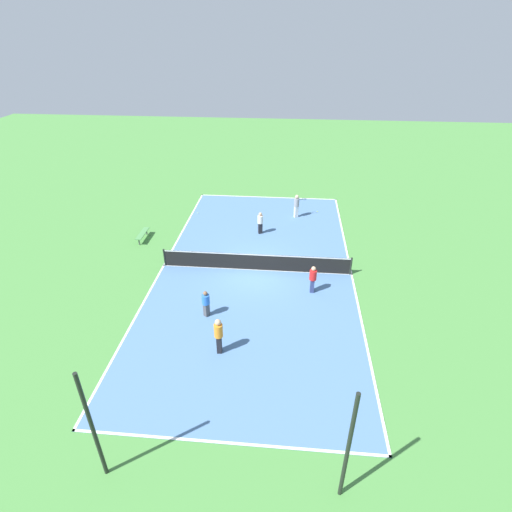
% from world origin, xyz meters
% --- Properties ---
extents(ground_plane, '(80.00, 80.00, 0.00)m').
position_xyz_m(ground_plane, '(0.00, 0.00, 0.00)').
color(ground_plane, '#47843D').
extents(court_surface, '(10.60, 21.35, 0.02)m').
position_xyz_m(court_surface, '(0.00, 0.00, 0.01)').
color(court_surface, '#4C729E').
rests_on(court_surface, ground_plane).
extents(tennis_net, '(10.40, 0.10, 1.03)m').
position_xyz_m(tennis_net, '(0.00, 0.00, 0.55)').
color(tennis_net, black).
rests_on(tennis_net, court_surface).
extents(bench, '(0.36, 1.70, 0.45)m').
position_xyz_m(bench, '(7.45, -2.94, 0.39)').
color(bench, '#4C8C4C').
rests_on(bench, ground_plane).
extents(player_near_blue, '(0.50, 0.50, 1.36)m').
position_xyz_m(player_near_blue, '(1.94, 4.18, 0.78)').
color(player_near_blue, '#4C4C51').
rests_on(player_near_blue, court_surface).
extents(player_baseline_gray, '(0.98, 0.73, 1.65)m').
position_xyz_m(player_baseline_gray, '(-2.20, -7.15, 0.97)').
color(player_baseline_gray, white).
rests_on(player_baseline_gray, court_surface).
extents(player_center_orange, '(0.38, 0.38, 1.70)m').
position_xyz_m(player_center_orange, '(0.94, 6.50, 1.00)').
color(player_center_orange, black).
rests_on(player_center_orange, court_surface).
extents(player_coach_red, '(0.37, 0.37, 1.50)m').
position_xyz_m(player_coach_red, '(-3.03, 1.82, 0.86)').
color(player_coach_red, navy).
rests_on(player_coach_red, court_surface).
extents(player_far_white, '(0.46, 0.46, 1.46)m').
position_xyz_m(player_far_white, '(0.12, -4.44, 0.84)').
color(player_far_white, black).
rests_on(player_far_white, court_surface).
extents(tennis_ball_midcourt, '(0.07, 0.07, 0.07)m').
position_xyz_m(tennis_ball_midcourt, '(2.49, -0.91, 0.06)').
color(tennis_ball_midcourt, '#CCE033').
rests_on(tennis_ball_midcourt, court_surface).
extents(tennis_ball_left_sideline, '(0.07, 0.07, 0.07)m').
position_xyz_m(tennis_ball_left_sideline, '(4.84, -7.14, 0.06)').
color(tennis_ball_left_sideline, '#CCE033').
rests_on(tennis_ball_left_sideline, court_surface).
extents(tennis_ball_far_baseline, '(0.07, 0.07, 0.07)m').
position_xyz_m(tennis_ball_far_baseline, '(-3.74, -8.14, 0.06)').
color(tennis_ball_far_baseline, '#CCE033').
rests_on(tennis_ball_far_baseline, court_surface).
extents(tennis_ball_near_net, '(0.07, 0.07, 0.07)m').
position_xyz_m(tennis_ball_near_net, '(0.20, -6.63, 0.06)').
color(tennis_ball_near_net, '#CCE033').
rests_on(tennis_ball_near_net, court_surface).
extents(fence_post_back_left, '(0.12, 0.12, 4.28)m').
position_xyz_m(fence_post_back_left, '(-3.54, 11.92, 2.14)').
color(fence_post_back_left, black).
rests_on(fence_post_back_left, ground_plane).
extents(fence_post_back_right, '(0.12, 0.12, 4.28)m').
position_xyz_m(fence_post_back_right, '(3.54, 11.92, 2.14)').
color(fence_post_back_right, black).
rests_on(fence_post_back_right, ground_plane).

